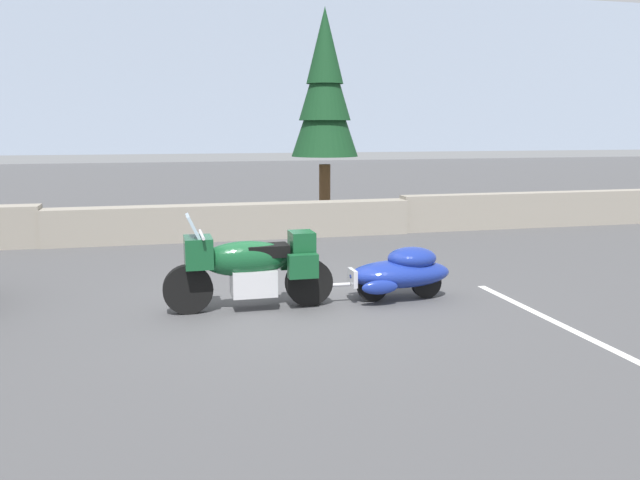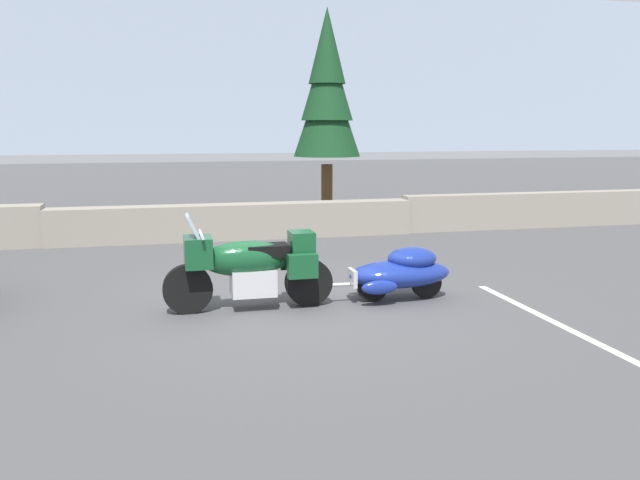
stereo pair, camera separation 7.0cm
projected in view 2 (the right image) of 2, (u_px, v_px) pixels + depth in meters
The scene contains 7 objects.
ground_plane at pixel (281, 304), 9.18m from camera, with size 80.00×80.00×0.00m, color #4C4C4F.
stone_guard_wall at pixel (200, 221), 14.38m from camera, with size 24.00×0.65×0.87m.
distant_ridgeline at pixel (169, 91), 99.49m from camera, with size 240.00×80.00×16.00m, color #99A8BF.
touring_motorcycle at pixel (249, 265), 8.84m from camera, with size 2.31×0.76×1.33m.
car_shaped_trailer at pixel (401, 272), 9.38m from camera, with size 2.20×0.78×0.76m.
pine_tree_tall at pixel (327, 91), 16.11m from camera, with size 1.66×1.66×5.35m.
parking_stripe_marker at pixel (547, 318), 8.50m from camera, with size 0.12×3.60×0.01m, color silver.
Camera 2 is at (-1.56, -8.78, 2.45)m, focal length 36.74 mm.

